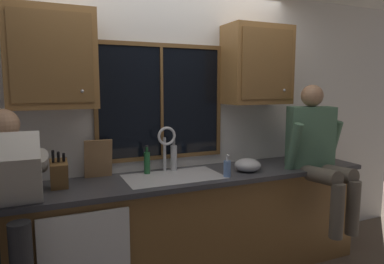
{
  "coord_description": "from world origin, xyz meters",
  "views": [
    {
      "loc": [
        -1.0,
        -2.9,
        1.66
      ],
      "look_at": [
        0.15,
        -0.3,
        1.29
      ],
      "focal_mm": 32.11,
      "sensor_mm": 36.0,
      "label": 1
    }
  ],
  "objects_px": {
    "person_standing": "(4,205)",
    "bottle_green_glass": "(174,157)",
    "soap_dispenser": "(227,168)",
    "bottle_tall_clear": "(147,162)",
    "cutting_board": "(98,159)",
    "knife_block": "(59,175)",
    "mixing_bowl": "(248,165)",
    "person_sitting_on_counter": "(318,149)"
  },
  "relations": [
    {
      "from": "cutting_board",
      "to": "bottle_green_glass",
      "type": "height_order",
      "value": "cutting_board"
    },
    {
      "from": "person_standing",
      "to": "knife_block",
      "type": "xyz_separation_m",
      "value": [
        0.33,
        0.3,
        0.08
      ]
    },
    {
      "from": "person_sitting_on_counter",
      "to": "knife_block",
      "type": "relative_size",
      "value": 3.92
    },
    {
      "from": "person_sitting_on_counter",
      "to": "bottle_green_glass",
      "type": "distance_m",
      "value": 1.3
    },
    {
      "from": "person_standing",
      "to": "mixing_bowl",
      "type": "bearing_deg",
      "value": 6.37
    },
    {
      "from": "person_standing",
      "to": "bottle_tall_clear",
      "type": "xyz_separation_m",
      "value": [
        1.04,
        0.48,
        0.08
      ]
    },
    {
      "from": "knife_block",
      "to": "soap_dispenser",
      "type": "bearing_deg",
      "value": -8.38
    },
    {
      "from": "bottle_tall_clear",
      "to": "soap_dispenser",
      "type": "bearing_deg",
      "value": -32.44
    },
    {
      "from": "bottle_green_glass",
      "to": "person_standing",
      "type": "bearing_deg",
      "value": -159.24
    },
    {
      "from": "person_standing",
      "to": "soap_dispenser",
      "type": "bearing_deg",
      "value": 3.92
    },
    {
      "from": "cutting_board",
      "to": "bottle_tall_clear",
      "type": "xyz_separation_m",
      "value": [
        0.4,
        -0.03,
        -0.06
      ]
    },
    {
      "from": "person_standing",
      "to": "bottle_green_glass",
      "type": "distance_m",
      "value": 1.39
    },
    {
      "from": "knife_block",
      "to": "cutting_board",
      "type": "relative_size",
      "value": 1.0
    },
    {
      "from": "cutting_board",
      "to": "soap_dispenser",
      "type": "distance_m",
      "value": 1.06
    },
    {
      "from": "soap_dispenser",
      "to": "bottle_green_glass",
      "type": "distance_m",
      "value": 0.5
    },
    {
      "from": "person_sitting_on_counter",
      "to": "soap_dispenser",
      "type": "distance_m",
      "value": 0.89
    },
    {
      "from": "knife_block",
      "to": "mixing_bowl",
      "type": "bearing_deg",
      "value": -3.32
    },
    {
      "from": "person_standing",
      "to": "person_sitting_on_counter",
      "type": "height_order",
      "value": "person_sitting_on_counter"
    },
    {
      "from": "bottle_green_glass",
      "to": "bottle_tall_clear",
      "type": "xyz_separation_m",
      "value": [
        -0.25,
        -0.01,
        -0.02
      ]
    },
    {
      "from": "person_standing",
      "to": "bottle_green_glass",
      "type": "height_order",
      "value": "person_standing"
    },
    {
      "from": "person_sitting_on_counter",
      "to": "bottle_tall_clear",
      "type": "distance_m",
      "value": 1.53
    },
    {
      "from": "mixing_bowl",
      "to": "person_sitting_on_counter",
      "type": "bearing_deg",
      "value": -16.84
    },
    {
      "from": "person_standing",
      "to": "bottle_tall_clear",
      "type": "relative_size",
      "value": 6.19
    },
    {
      "from": "knife_block",
      "to": "cutting_board",
      "type": "height_order",
      "value": "cutting_board"
    },
    {
      "from": "person_standing",
      "to": "person_sitting_on_counter",
      "type": "bearing_deg",
      "value": 0.52
    },
    {
      "from": "bottle_tall_clear",
      "to": "person_standing",
      "type": "bearing_deg",
      "value": -155.4
    },
    {
      "from": "person_sitting_on_counter",
      "to": "knife_block",
      "type": "height_order",
      "value": "person_sitting_on_counter"
    },
    {
      "from": "person_standing",
      "to": "knife_block",
      "type": "distance_m",
      "value": 0.45
    },
    {
      "from": "bottle_tall_clear",
      "to": "knife_block",
      "type": "bearing_deg",
      "value": -166.04
    },
    {
      "from": "cutting_board",
      "to": "bottle_green_glass",
      "type": "bearing_deg",
      "value": -1.75
    },
    {
      "from": "person_sitting_on_counter",
      "to": "bottle_green_glass",
      "type": "xyz_separation_m",
      "value": [
        -1.21,
        0.47,
        -0.06
      ]
    },
    {
      "from": "mixing_bowl",
      "to": "bottle_green_glass",
      "type": "bearing_deg",
      "value": 154.66
    },
    {
      "from": "soap_dispenser",
      "to": "bottle_tall_clear",
      "type": "bearing_deg",
      "value": 147.56
    },
    {
      "from": "person_standing",
      "to": "cutting_board",
      "type": "bearing_deg",
      "value": 38.42
    },
    {
      "from": "knife_block",
      "to": "soap_dispenser",
      "type": "distance_m",
      "value": 1.3
    },
    {
      "from": "cutting_board",
      "to": "person_sitting_on_counter",
      "type": "bearing_deg",
      "value": -14.67
    },
    {
      "from": "person_standing",
      "to": "bottle_tall_clear",
      "type": "height_order",
      "value": "person_standing"
    },
    {
      "from": "person_standing",
      "to": "knife_block",
      "type": "bearing_deg",
      "value": 42.21
    },
    {
      "from": "soap_dispenser",
      "to": "mixing_bowl",
      "type": "bearing_deg",
      "value": 20.64
    },
    {
      "from": "person_standing",
      "to": "cutting_board",
      "type": "height_order",
      "value": "person_standing"
    },
    {
      "from": "person_sitting_on_counter",
      "to": "mixing_bowl",
      "type": "bearing_deg",
      "value": 163.16
    },
    {
      "from": "cutting_board",
      "to": "bottle_tall_clear",
      "type": "height_order",
      "value": "cutting_board"
    }
  ]
}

